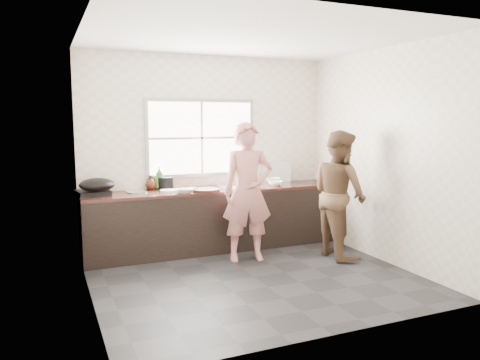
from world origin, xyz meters
name	(u,v)px	position (x,y,z in m)	size (l,w,h in m)	color
floor	(254,277)	(0.00, 0.00, -0.01)	(3.60, 3.20, 0.01)	#252527
ceiling	(255,36)	(0.00, 0.00, 2.71)	(3.60, 3.20, 0.01)	silver
wall_back	(208,152)	(0.00, 1.60, 1.35)	(3.60, 0.01, 2.70)	silver
wall_left	(86,167)	(-1.80, 0.00, 1.35)	(0.01, 3.20, 2.70)	silver
wall_right	(383,156)	(1.80, 0.00, 1.35)	(0.01, 3.20, 2.70)	silver
wall_front	(338,177)	(0.00, -1.60, 1.35)	(3.60, 0.01, 2.70)	silver
cabinet	(216,220)	(0.00, 1.29, 0.41)	(3.60, 0.62, 0.82)	black
countertop	(215,190)	(0.00, 1.29, 0.84)	(3.60, 0.64, 0.04)	#341A15
sink	(239,187)	(0.35, 1.29, 0.86)	(0.55, 0.45, 0.02)	silver
faucet	(233,175)	(0.35, 1.49, 1.01)	(0.02, 0.02, 0.30)	silver
window_frame	(201,138)	(-0.10, 1.59, 1.55)	(1.60, 0.05, 1.10)	#9EA0A5
window_glazing	(202,138)	(-0.10, 1.57, 1.55)	(1.50, 0.01, 1.00)	white
woman	(248,196)	(0.21, 0.66, 0.83)	(0.61, 0.40, 1.66)	#D78781
person_side	(339,194)	(1.39, 0.33, 0.84)	(0.81, 0.63, 1.67)	brown
cutting_board	(206,190)	(-0.20, 1.09, 0.88)	(0.36, 0.36, 0.04)	black
cleaver	(189,188)	(-0.41, 1.17, 0.90)	(0.21, 0.11, 0.01)	#B5B9BC
bowl_mince	(184,191)	(-0.51, 1.08, 0.89)	(0.23, 0.23, 0.06)	silver
bowl_crabs	(275,184)	(0.90, 1.21, 0.89)	(0.17, 0.17, 0.05)	white
bowl_held	(247,185)	(0.47, 1.26, 0.89)	(0.18, 0.18, 0.06)	silver
black_pot	(165,183)	(-0.65, 1.52, 0.94)	(0.23, 0.23, 0.17)	black
plate_food	(169,190)	(-0.65, 1.30, 0.87)	(0.24, 0.24, 0.02)	white
bottle_green	(159,177)	(-0.73, 1.52, 1.03)	(0.13, 0.13, 0.33)	#327927
bottle_brown_tall	(162,182)	(-0.69, 1.52, 0.95)	(0.08, 0.08, 0.18)	#463011
bottle_brown_short	(151,183)	(-0.84, 1.52, 0.95)	(0.15, 0.15, 0.19)	#461D11
glass_jar	(152,186)	(-0.83, 1.52, 0.91)	(0.08, 0.08, 0.11)	white
burner	(92,193)	(-1.62, 1.39, 0.89)	(0.39, 0.39, 0.06)	black
wok	(97,185)	(-1.58, 1.27, 1.00)	(0.44, 0.44, 0.16)	black
dish_rack	(275,172)	(1.03, 1.49, 1.02)	(0.43, 0.30, 0.32)	silver
pot_lid_left	(137,192)	(-1.06, 1.36, 0.87)	(0.28, 0.28, 0.01)	#ACADB3
pot_lid_right	(135,191)	(-1.07, 1.47, 0.87)	(0.27, 0.27, 0.01)	silver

